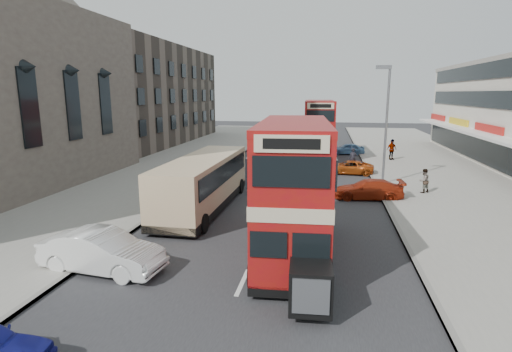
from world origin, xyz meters
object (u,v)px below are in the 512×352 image
Objects in this scene: car_left_front at (102,252)px; car_right_b at (349,167)px; car_right_a at (368,189)px; pedestrian_far at (392,149)px; street_lamp at (386,116)px; coach at (203,181)px; car_right_c at (347,149)px; pedestrian_near at (424,181)px; cyclist at (353,165)px; bus_second at (319,129)px; bus_main at (294,189)px.

car_left_front is 21.97m from car_right_b.
car_right_a is 15.02m from pedestrian_far.
street_lamp is at bearing 32.52° from car_right_b.
car_right_c is (8.80, 21.93, -0.98)m from coach.
street_lamp is 4.20× the size of pedestrian_far.
car_right_b is at bearing -19.20° from car_left_front.
pedestrian_near is 0.76× the size of cyclist.
bus_second reaches higher than pedestrian_near.
street_lamp is at bearing -114.31° from bus_main.
car_right_b is 10.55m from car_right_c.
pedestrian_far is at bearing 173.66° from bus_second.
pedestrian_near is at bearing 6.56° from car_right_c.
bus_second is at bearing -156.85° from car_right_b.
car_left_front is at bearing -22.13° from car_right_b.
cyclist is (9.93, 20.00, -0.07)m from car_left_front.
bus_main is 4.58× the size of cyclist.
cyclist reaches higher than car_right_a.
bus_main is at bearing -92.98° from cyclist.
bus_main is at bearing -25.52° from car_right_a.
car_right_a is 2.14× the size of pedestrian_far.
car_left_front is 2.35× the size of pedestrian_far.
bus_main is 13.29m from pedestrian_near.
car_right_c is at bearing -11.49° from car_left_front.
bus_second reaches higher than car_right_a.
cyclist is (-4.00, 6.28, -0.25)m from pedestrian_near.
car_left_front is at bearing -25.05° from car_right_c.
car_right_a is (3.78, 9.30, -2.09)m from bus_main.
car_right_a is 2.68× the size of pedestrian_near.
pedestrian_far is (12.68, 18.31, -0.46)m from coach.
car_right_a is at bearing -137.52° from pedestrian_far.
cyclist is (2.90, -7.13, -2.19)m from bus_second.
street_lamp is 12.22m from bus_second.
pedestrian_near is (3.94, -16.59, 0.33)m from car_right_c.
coach is 14.21m from car_right_b.
street_lamp is 5.88m from car_right_a.
street_lamp is 5.99m from cyclist.
street_lamp reaches higher than bus_second.
cyclist is at bearing 113.54° from street_lamp.
bus_main is at bearing -13.79° from car_right_c.
car_right_c is 1.70× the size of cyclist.
coach is at bearing -119.01° from cyclist.
bus_second is 2.57× the size of car_right_b.
coach is 14.58m from cyclist.
bus_main is (-5.06, -13.23, -2.09)m from street_lamp.
bus_second reaches higher than cyclist.
pedestrian_far is (3.88, -3.63, 0.53)m from car_right_c.
car_right_a is at bearing -5.54° from car_right_c.
cyclist is at bearing 109.64° from bus_second.
car_right_b is 8.14m from pedestrian_far.
car_right_c is at bearing 102.80° from pedestrian_far.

